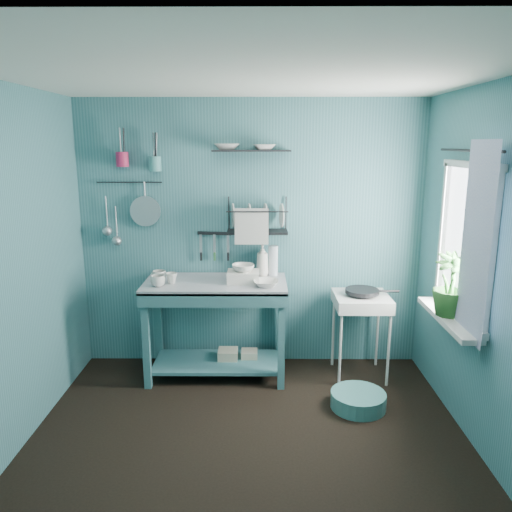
{
  "coord_description": "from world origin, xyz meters",
  "views": [
    {
      "loc": [
        0.08,
        -3.12,
        2.1
      ],
      "look_at": [
        0.05,
        0.85,
        1.2
      ],
      "focal_mm": 35.0,
      "sensor_mm": 36.0,
      "label": 1
    }
  ],
  "objects_px": {
    "work_counter": "(216,329)",
    "water_bottle": "(273,261)",
    "utensil_cup_magenta": "(122,159)",
    "floor_basin": "(358,400)",
    "mug_mid": "(172,278)",
    "mug_right": "(159,276)",
    "wash_tub": "(243,277)",
    "dish_rack": "(257,215)",
    "soap_bottle": "(262,260)",
    "frying_pan": "(362,291)",
    "colander": "(145,211)",
    "potted_plant": "(451,285)",
    "hotplate_stand": "(360,336)",
    "utensil_cup_teal": "(155,164)",
    "storage_tin_small": "(249,360)",
    "storage_tin_large": "(228,361)",
    "mug_left": "(158,281)"
  },
  "relations": [
    {
      "from": "work_counter",
      "to": "water_bottle",
      "type": "height_order",
      "value": "water_bottle"
    },
    {
      "from": "utensil_cup_magenta",
      "to": "floor_basin",
      "type": "relative_size",
      "value": 0.29
    },
    {
      "from": "mug_mid",
      "to": "floor_basin",
      "type": "distance_m",
      "value": 1.88
    },
    {
      "from": "mug_right",
      "to": "water_bottle",
      "type": "bearing_deg",
      "value": 12.17
    },
    {
      "from": "wash_tub",
      "to": "work_counter",
      "type": "bearing_deg",
      "value": 175.43
    },
    {
      "from": "mug_right",
      "to": "dish_rack",
      "type": "bearing_deg",
      "value": 13.39
    },
    {
      "from": "soap_bottle",
      "to": "work_counter",
      "type": "bearing_deg",
      "value": -154.54
    },
    {
      "from": "frying_pan",
      "to": "colander",
      "type": "distance_m",
      "value": 2.11
    },
    {
      "from": "dish_rack",
      "to": "potted_plant",
      "type": "distance_m",
      "value": 1.75
    },
    {
      "from": "hotplate_stand",
      "to": "mug_mid",
      "type": "bearing_deg",
      "value": -175.86
    },
    {
      "from": "utensil_cup_teal",
      "to": "storage_tin_small",
      "type": "bearing_deg",
      "value": -11.89
    },
    {
      "from": "mug_mid",
      "to": "colander",
      "type": "height_order",
      "value": "colander"
    },
    {
      "from": "colander",
      "to": "utensil_cup_teal",
      "type": "bearing_deg",
      "value": -14.41
    },
    {
      "from": "storage_tin_small",
      "to": "utensil_cup_teal",
      "type": "bearing_deg",
      "value": 168.11
    },
    {
      "from": "mug_mid",
      "to": "water_bottle",
      "type": "xyz_separation_m",
      "value": [
        0.9,
        0.28,
        0.09
      ]
    },
    {
      "from": "hotplate_stand",
      "to": "utensil_cup_magenta",
      "type": "distance_m",
      "value": 2.68
    },
    {
      "from": "work_counter",
      "to": "storage_tin_large",
      "type": "distance_m",
      "value": 0.36
    },
    {
      "from": "mug_right",
      "to": "soap_bottle",
      "type": "distance_m",
      "value": 0.95
    },
    {
      "from": "utensil_cup_magenta",
      "to": "colander",
      "type": "distance_m",
      "value": 0.5
    },
    {
      "from": "work_counter",
      "to": "water_bottle",
      "type": "distance_m",
      "value": 0.82
    },
    {
      "from": "mug_mid",
      "to": "soap_bottle",
      "type": "height_order",
      "value": "soap_bottle"
    },
    {
      "from": "hotplate_stand",
      "to": "storage_tin_large",
      "type": "height_order",
      "value": "hotplate_stand"
    },
    {
      "from": "storage_tin_large",
      "to": "utensil_cup_teal",
      "type": "bearing_deg",
      "value": 162.13
    },
    {
      "from": "hotplate_stand",
      "to": "storage_tin_large",
      "type": "distance_m",
      "value": 1.24
    },
    {
      "from": "hotplate_stand",
      "to": "frying_pan",
      "type": "height_order",
      "value": "frying_pan"
    },
    {
      "from": "water_bottle",
      "to": "utensil_cup_teal",
      "type": "bearing_deg",
      "value": 177.96
    },
    {
      "from": "mug_left",
      "to": "soap_bottle",
      "type": "bearing_deg",
      "value": 21.8
    },
    {
      "from": "mug_mid",
      "to": "potted_plant",
      "type": "bearing_deg",
      "value": -16.01
    },
    {
      "from": "dish_rack",
      "to": "potted_plant",
      "type": "height_order",
      "value": "dish_rack"
    },
    {
      "from": "mug_left",
      "to": "colander",
      "type": "height_order",
      "value": "colander"
    },
    {
      "from": "frying_pan",
      "to": "soap_bottle",
      "type": "bearing_deg",
      "value": 167.29
    },
    {
      "from": "utensil_cup_teal",
      "to": "storage_tin_large",
      "type": "height_order",
      "value": "utensil_cup_teal"
    },
    {
      "from": "mug_right",
      "to": "soap_bottle",
      "type": "xyz_separation_m",
      "value": [
        0.92,
        0.2,
        0.1
      ]
    },
    {
      "from": "mug_mid",
      "to": "storage_tin_small",
      "type": "bearing_deg",
      "value": 11.63
    },
    {
      "from": "potted_plant",
      "to": "work_counter",
      "type": "bearing_deg",
      "value": 159.2
    },
    {
      "from": "mug_right",
      "to": "colander",
      "type": "xyz_separation_m",
      "value": [
        -0.16,
        0.29,
        0.54
      ]
    },
    {
      "from": "mug_right",
      "to": "frying_pan",
      "type": "xyz_separation_m",
      "value": [
        1.81,
        -0.0,
        -0.14
      ]
    },
    {
      "from": "mug_left",
      "to": "dish_rack",
      "type": "xyz_separation_m",
      "value": [
        0.85,
        0.37,
        0.52
      ]
    },
    {
      "from": "wash_tub",
      "to": "water_bottle",
      "type": "height_order",
      "value": "water_bottle"
    },
    {
      "from": "dish_rack",
      "to": "utensil_cup_teal",
      "type": "distance_m",
      "value": 1.03
    },
    {
      "from": "frying_pan",
      "to": "storage_tin_large",
      "type": "distance_m",
      "value": 1.4
    },
    {
      "from": "frying_pan",
      "to": "storage_tin_small",
      "type": "relative_size",
      "value": 1.5
    },
    {
      "from": "water_bottle",
      "to": "utensil_cup_magenta",
      "type": "bearing_deg",
      "value": 178.4
    },
    {
      "from": "wash_tub",
      "to": "frying_pan",
      "type": "height_order",
      "value": "wash_tub"
    },
    {
      "from": "colander",
      "to": "water_bottle",
      "type": "bearing_deg",
      "value": -3.29
    },
    {
      "from": "storage_tin_small",
      "to": "hotplate_stand",
      "type": "bearing_deg",
      "value": -4.58
    },
    {
      "from": "wash_tub",
      "to": "utensil_cup_magenta",
      "type": "relative_size",
      "value": 2.15
    },
    {
      "from": "utensil_cup_magenta",
      "to": "potted_plant",
      "type": "relative_size",
      "value": 0.27
    },
    {
      "from": "hotplate_stand",
      "to": "mug_right",
      "type": "bearing_deg",
      "value": -177.89
    },
    {
      "from": "frying_pan",
      "to": "utensil_cup_teal",
      "type": "xyz_separation_m",
      "value": [
        -1.86,
        0.26,
        1.11
      ]
    }
  ]
}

